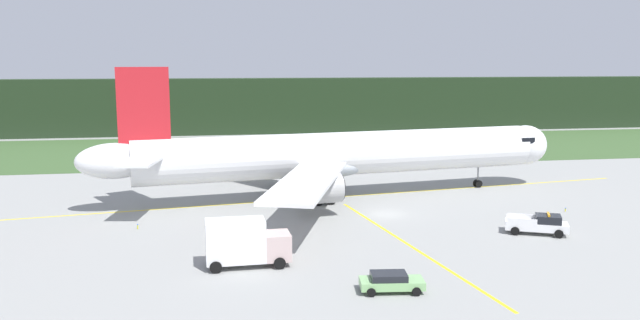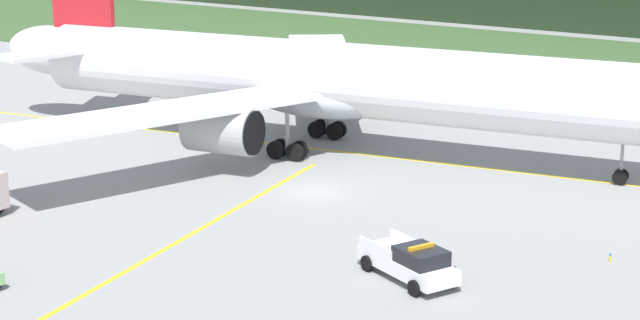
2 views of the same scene
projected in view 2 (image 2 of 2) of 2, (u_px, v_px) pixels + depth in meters
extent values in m
plane|color=gray|center=(312.00, 191.00, 62.23)|extent=(320.00, 320.00, 0.00)
cube|color=#39562D|center=(591.00, 69.00, 101.07)|extent=(320.00, 38.05, 0.04)
cube|color=yellow|center=(353.00, 153.00, 70.73)|extent=(72.85, 11.26, 0.01)
cube|color=yellow|center=(185.00, 238.00, 54.27)|extent=(4.94, 30.92, 0.01)
cylinder|color=white|center=(353.00, 80.00, 69.45)|extent=(46.23, 11.65, 4.85)
ellipsoid|color=white|center=(53.00, 50.00, 79.22)|extent=(8.21, 4.75, 3.64)
ellipsoid|color=#ABB4BE|center=(321.00, 97.00, 70.72)|extent=(11.00, 6.58, 2.67)
cube|color=white|center=(320.00, 56.00, 82.46)|extent=(15.74, 19.38, 0.35)
cylinder|color=#AAAAAA|center=(329.00, 85.00, 79.18)|extent=(4.80, 3.59, 2.96)
cylinder|color=black|center=(356.00, 87.00, 78.27)|extent=(0.52, 2.71, 2.73)
cube|color=white|center=(163.00, 113.00, 62.82)|extent=(10.95, 20.90, 0.35)
cylinder|color=#AAAAAA|center=(222.00, 130.00, 65.17)|extent=(4.80, 3.59, 2.96)
cylinder|color=black|center=(254.00, 133.00, 64.26)|extent=(0.52, 2.71, 2.73)
cube|color=white|center=(110.00, 39.00, 81.40)|extent=(6.00, 7.80, 0.28)
cube|color=white|center=(47.00, 53.00, 74.77)|extent=(4.26, 7.57, 0.28)
cylinder|color=gray|center=(622.00, 157.00, 63.23)|extent=(0.20, 0.20, 2.52)
cylinder|color=black|center=(621.00, 176.00, 63.79)|extent=(0.92, 0.35, 0.90)
cylinder|color=black|center=(620.00, 178.00, 63.33)|extent=(0.92, 0.35, 0.90)
cylinder|color=gray|center=(327.00, 112.00, 74.35)|extent=(0.28, 0.28, 2.52)
cylinder|color=black|center=(334.00, 132.00, 74.09)|extent=(1.23, 0.48, 1.20)
cylinder|color=black|center=(338.00, 130.00, 74.70)|extent=(1.23, 0.48, 1.20)
cylinder|color=black|center=(316.00, 130.00, 74.65)|extent=(1.23, 0.48, 1.20)
cylinder|color=black|center=(320.00, 128.00, 75.26)|extent=(1.23, 0.48, 1.20)
cylinder|color=gray|center=(287.00, 131.00, 68.82)|extent=(0.28, 0.28, 2.52)
cylinder|color=black|center=(299.00, 150.00, 69.17)|extent=(1.23, 0.48, 1.20)
cylinder|color=black|center=(295.00, 152.00, 68.56)|extent=(1.23, 0.48, 1.20)
cylinder|color=black|center=(280.00, 148.00, 69.74)|extent=(1.23, 0.48, 1.20)
cylinder|color=black|center=(275.00, 150.00, 69.12)|extent=(1.23, 0.48, 1.20)
cube|color=white|center=(408.00, 264.00, 48.53)|extent=(5.70, 3.98, 0.70)
cube|color=black|center=(421.00, 256.00, 47.56)|extent=(2.69, 2.51, 0.70)
cube|color=white|center=(407.00, 241.00, 49.91)|extent=(2.39, 1.15, 0.45)
cube|color=white|center=(375.00, 248.00, 48.96)|extent=(2.39, 1.15, 0.45)
cube|color=orange|center=(421.00, 247.00, 47.45)|extent=(0.74, 1.32, 0.16)
cylinder|color=black|center=(450.00, 279.00, 47.64)|extent=(0.79, 0.53, 0.76)
cylinder|color=black|center=(415.00, 288.00, 46.62)|extent=(0.79, 0.53, 0.76)
cylinder|color=black|center=(401.00, 256.00, 50.62)|extent=(0.79, 0.53, 0.76)
cylinder|color=black|center=(367.00, 263.00, 49.60)|extent=(0.79, 0.53, 0.76)
cube|color=black|center=(447.00, 268.00, 50.07)|extent=(0.66, 0.66, 0.03)
cone|color=orange|center=(447.00, 260.00, 49.96)|extent=(0.51, 0.51, 0.79)
cylinder|color=yellow|center=(610.00, 259.00, 50.83)|extent=(0.10, 0.10, 0.32)
sphere|color=blue|center=(610.00, 255.00, 50.78)|extent=(0.12, 0.12, 0.12)
cylinder|color=yellow|center=(9.00, 140.00, 73.32)|extent=(0.10, 0.10, 0.38)
sphere|color=blue|center=(9.00, 137.00, 73.26)|extent=(0.12, 0.12, 0.12)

